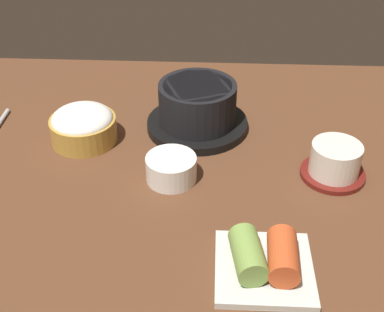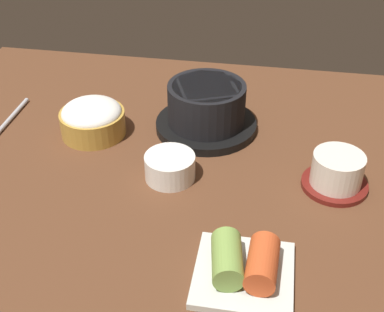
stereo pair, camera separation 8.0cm
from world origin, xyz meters
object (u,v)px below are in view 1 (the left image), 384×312
Objects in this scene: stone_pot at (197,108)px; banchan_cup_center at (171,168)px; rice_bowl at (83,125)px; kimchi_plate at (265,261)px; tea_cup_with_saucer at (335,162)px.

banchan_cup_center is (-3.37, -14.97, -1.97)cm from stone_pot.
kimchi_plate is at bearing -44.56° from rice_bowl.
rice_bowl is (-19.10, -4.90, -1.02)cm from stone_pot.
tea_cup_with_saucer is (21.62, -12.96, -1.33)cm from stone_pot.
stone_pot is 19.74cm from rice_bowl.
tea_cup_with_saucer reaches higher than banchan_cup_center.
stone_pot reaches higher than tea_cup_with_saucer.
tea_cup_with_saucer is 0.82× the size of kimchi_plate.
banchan_cup_center is (-24.99, -2.00, -0.64)cm from tea_cup_with_saucer.
rice_bowl reaches higher than tea_cup_with_saucer.
stone_pot is at bearing 106.27° from kimchi_plate.
stone_pot is at bearing 14.41° from rice_bowl.
stone_pot reaches higher than banchan_cup_center.
kimchi_plate is (13.08, -18.31, -0.20)cm from banchan_cup_center.
rice_bowl is 18.69cm from banchan_cup_center.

